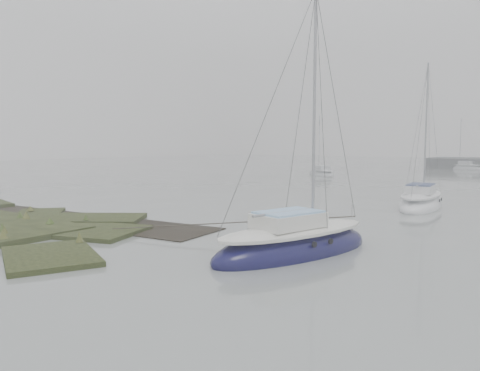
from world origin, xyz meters
name	(u,v)px	position (x,y,z in m)	size (l,w,h in m)	color
ground	(383,185)	(0.00, 30.00, 0.00)	(160.00, 160.00, 0.00)	slate
sailboat_main	(294,245)	(6.09, 4.36, 0.27)	(3.70, 6.59, 8.84)	#0E0D35
sailboat_white	(421,203)	(6.40, 17.47, 0.26)	(2.51, 6.08, 8.36)	white
sailboat_far_a	(321,174)	(-8.95, 36.67, 0.21)	(4.79, 4.28, 6.86)	#ADB2B6
sailboat_far_c	(464,168)	(0.88, 58.30, 0.22)	(5.33, 3.42, 7.16)	silver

